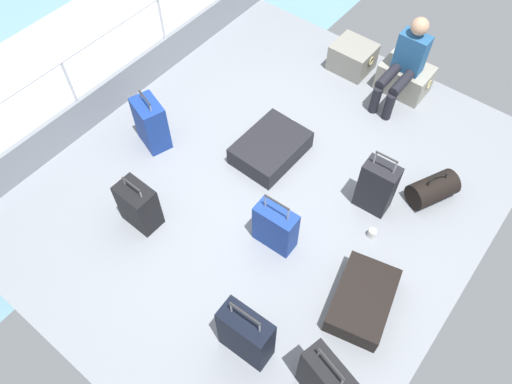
{
  "coord_description": "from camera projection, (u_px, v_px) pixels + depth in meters",
  "views": [
    {
      "loc": [
        1.83,
        -2.56,
        4.33
      ],
      "look_at": [
        0.07,
        -0.32,
        0.25
      ],
      "focal_mm": 34.46,
      "sensor_mm": 36.0,
      "label": 1
    }
  ],
  "objects": [
    {
      "name": "railing_port",
      "position": [
        117.0,
        45.0,
        5.48
      ],
      "size": [
        0.04,
        4.2,
        1.02
      ],
      "color": "silver",
      "rests_on": "ground_plane"
    },
    {
      "name": "suitcase_4",
      "position": [
        275.0,
        227.0,
        4.73
      ],
      "size": [
        0.42,
        0.22,
        0.71
      ],
      "color": "navy",
      "rests_on": "ground_plane"
    },
    {
      "name": "suitcase_3",
      "position": [
        139.0,
        206.0,
        4.87
      ],
      "size": [
        0.39,
        0.27,
        0.64
      ],
      "color": "black",
      "rests_on": "ground_plane"
    },
    {
      "name": "sea_wake",
      "position": [
        66.0,
        69.0,
        6.91
      ],
      "size": [
        12.0,
        12.0,
        0.01
      ],
      "color": "#6B99A8",
      "rests_on": "ground_plane"
    },
    {
      "name": "paper_cup",
      "position": [
        372.0,
        233.0,
        4.93
      ],
      "size": [
        0.08,
        0.08,
        0.1
      ],
      "primitive_type": "cylinder",
      "color": "white",
      "rests_on": "ground_plane"
    },
    {
      "name": "gunwale_port",
      "position": [
        127.0,
        82.0,
        5.94
      ],
      "size": [
        0.06,
        5.2,
        0.45
      ],
      "primitive_type": "cube",
      "color": "gray",
      "rests_on": "ground_plane"
    },
    {
      "name": "ground_plane",
      "position": [
        269.0,
        185.0,
        5.38
      ],
      "size": [
        4.4,
        5.2,
        0.06
      ],
      "primitive_type": "cube",
      "color": "gray"
    },
    {
      "name": "cargo_crate_1",
      "position": [
        404.0,
        78.0,
        6.04
      ],
      "size": [
        0.63,
        0.42,
        0.36
      ],
      "color": "gray",
      "rests_on": "ground_plane"
    },
    {
      "name": "suitcase_2",
      "position": [
        271.0,
        148.0,
        5.48
      ],
      "size": [
        0.61,
        0.82,
        0.24
      ],
      "color": "black",
      "rests_on": "ground_plane"
    },
    {
      "name": "suitcase_5",
      "position": [
        377.0,
        187.0,
        4.94
      ],
      "size": [
        0.36,
        0.24,
        0.8
      ],
      "color": "black",
      "rests_on": "ground_plane"
    },
    {
      "name": "suitcase_7",
      "position": [
        151.0,
        124.0,
        5.45
      ],
      "size": [
        0.45,
        0.36,
        0.71
      ],
      "color": "navy",
      "rests_on": "ground_plane"
    },
    {
      "name": "suitcase_6",
      "position": [
        362.0,
        300.0,
        4.46
      ],
      "size": [
        0.65,
        0.86,
        0.22
      ],
      "color": "black",
      "rests_on": "ground_plane"
    },
    {
      "name": "duffel_bag",
      "position": [
        433.0,
        189.0,
        5.13
      ],
      "size": [
        0.47,
        0.58,
        0.41
      ],
      "color": "black",
      "rests_on": "ground_plane"
    },
    {
      "name": "passenger_seated",
      "position": [
        405.0,
        62.0,
        5.66
      ],
      "size": [
        0.34,
        0.66,
        1.06
      ],
      "color": "#26598C",
      "rests_on": "ground_plane"
    },
    {
      "name": "cargo_crate_0",
      "position": [
        353.0,
        57.0,
        6.27
      ],
      "size": [
        0.53,
        0.45,
        0.35
      ],
      "color": "gray",
      "rests_on": "ground_plane"
    },
    {
      "name": "suitcase_0",
      "position": [
        324.0,
        381.0,
        3.84
      ],
      "size": [
        0.46,
        0.3,
        0.8
      ],
      "color": "black",
      "rests_on": "ground_plane"
    },
    {
      "name": "suitcase_1",
      "position": [
        246.0,
        335.0,
        4.06
      ],
      "size": [
        0.46,
        0.23,
        0.81
      ],
      "color": "black",
      "rests_on": "ground_plane"
    }
  ]
}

